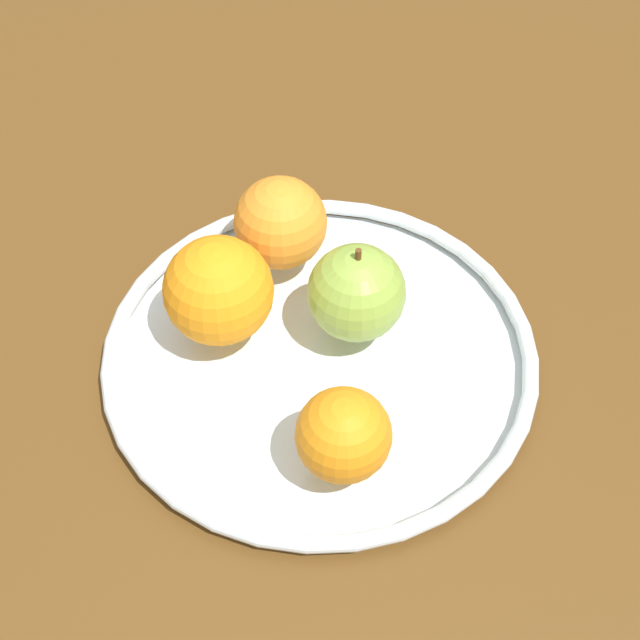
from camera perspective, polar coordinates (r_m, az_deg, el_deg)
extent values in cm
cube|color=brown|center=(70.49, 0.00, -3.53)|extent=(127.63, 127.63, 4.00)
cylinder|color=silver|center=(68.65, 0.00, -2.40)|extent=(30.73, 30.73, 0.60)
torus|color=silver|center=(67.93, 0.00, -1.94)|extent=(32.01, 32.01, 1.20)
sphere|color=#8EB241|center=(66.07, 2.27, 1.69)|extent=(7.15, 7.15, 7.15)
cylinder|color=#593819|center=(63.29, 2.37, 3.95)|extent=(0.44, 0.44, 1.20)
sphere|color=orange|center=(59.31, 1.46, -7.11)|extent=(6.30, 6.30, 6.30)
sphere|color=orange|center=(70.97, -2.46, 6.01)|extent=(7.20, 7.20, 7.20)
sphere|color=orange|center=(66.01, -6.28, 1.81)|extent=(7.97, 7.97, 7.97)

